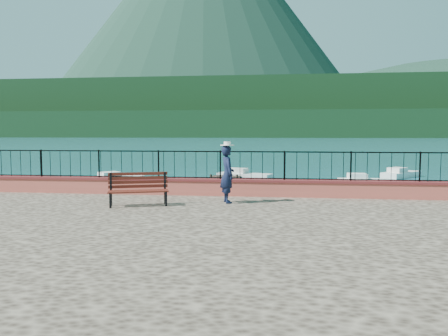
% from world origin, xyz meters
% --- Properties ---
extents(ground, '(2000.00, 2000.00, 0.00)m').
position_xyz_m(ground, '(0.00, 0.00, 0.00)').
color(ground, '#19596B').
rests_on(ground, ground).
extents(parapet, '(28.00, 0.46, 0.58)m').
position_xyz_m(parapet, '(0.00, 3.70, 1.49)').
color(parapet, '#BD5244').
rests_on(parapet, promenade).
extents(railing, '(27.00, 0.05, 0.95)m').
position_xyz_m(railing, '(0.00, 3.70, 2.25)').
color(railing, black).
rests_on(railing, parapet).
extents(dock, '(2.00, 16.00, 0.30)m').
position_xyz_m(dock, '(-2.00, 12.00, 0.15)').
color(dock, '#2D231C').
rests_on(dock, ground).
extents(far_forest, '(900.00, 60.00, 18.00)m').
position_xyz_m(far_forest, '(0.00, 300.00, 9.00)').
color(far_forest, black).
rests_on(far_forest, ground).
extents(foothills, '(900.00, 120.00, 44.00)m').
position_xyz_m(foothills, '(0.00, 360.00, 22.00)').
color(foothills, black).
rests_on(foothills, ground).
extents(volcano, '(560.00, 560.00, 380.00)m').
position_xyz_m(volcano, '(-120.00, 700.00, 190.00)').
color(volcano, '#142D23').
rests_on(volcano, ground).
extents(park_bench, '(1.86, 1.12, 0.98)m').
position_xyz_m(park_bench, '(-2.44, 1.27, 1.50)').
color(park_bench, black).
rests_on(park_bench, promenade).
extents(person, '(0.64, 0.76, 1.79)m').
position_xyz_m(person, '(0.13, 2.16, 2.09)').
color(person, black).
rests_on(person, promenade).
extents(hat, '(0.44, 0.44, 0.12)m').
position_xyz_m(hat, '(0.13, 2.16, 3.05)').
color(hat, white).
rests_on(hat, person).
extents(boat_1, '(4.21, 2.88, 0.80)m').
position_xyz_m(boat_1, '(0.55, 11.56, 0.40)').
color(boat_1, silver).
rests_on(boat_1, ground).
extents(boat_2, '(3.27, 1.36, 0.80)m').
position_xyz_m(boat_2, '(7.17, 17.43, 0.40)').
color(boat_2, silver).
rests_on(boat_2, ground).
extents(boat_3, '(3.37, 3.51, 0.80)m').
position_xyz_m(boat_3, '(-9.13, 16.86, 0.40)').
color(boat_3, silver).
rests_on(boat_3, ground).
extents(boat_4, '(4.16, 2.56, 0.80)m').
position_xyz_m(boat_4, '(-0.78, 20.36, 0.40)').
color(boat_4, silver).
rests_on(boat_4, ground).
extents(boat_5, '(3.50, 3.62, 0.80)m').
position_xyz_m(boat_5, '(10.89, 23.10, 0.40)').
color(boat_5, silver).
rests_on(boat_5, ground).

